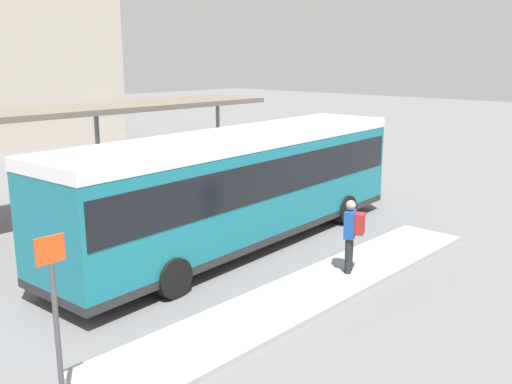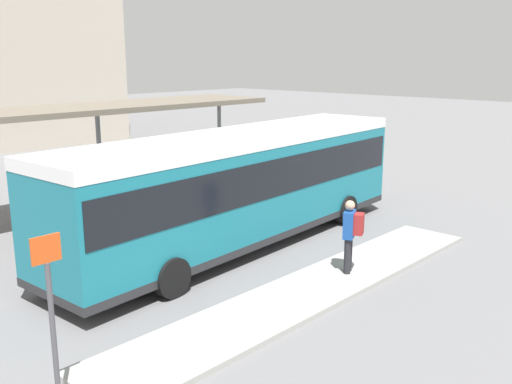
% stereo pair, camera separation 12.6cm
% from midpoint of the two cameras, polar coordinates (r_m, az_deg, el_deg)
% --- Properties ---
extents(ground_plane, '(120.00, 120.00, 0.00)m').
position_cam_midpoint_polar(ground_plane, '(16.30, -1.66, -5.30)').
color(ground_plane, slate).
extents(curb_island, '(11.66, 1.80, 0.12)m').
position_cam_midpoint_polar(curb_island, '(13.24, 5.64, -9.62)').
color(curb_island, '#9E9E99').
rests_on(curb_island, ground_plane).
extents(city_bus, '(12.17, 3.28, 3.21)m').
position_cam_midpoint_polar(city_bus, '(15.81, -1.69, 1.16)').
color(city_bus, '#197284').
rests_on(city_bus, ground_plane).
extents(pedestrian_waiting, '(0.53, 0.57, 1.79)m').
position_cam_midpoint_polar(pedestrian_waiting, '(13.83, 9.31, -3.91)').
color(pedestrian_waiting, '#232328').
rests_on(pedestrian_waiting, curb_island).
extents(bicycle_orange, '(0.48, 1.58, 0.68)m').
position_cam_midpoint_polar(bicycle_orange, '(23.61, 8.47, 1.29)').
color(bicycle_orange, black).
rests_on(bicycle_orange, ground_plane).
extents(bicycle_yellow, '(0.48, 1.74, 0.76)m').
position_cam_midpoint_polar(bicycle_yellow, '(23.94, 7.00, 1.59)').
color(bicycle_yellow, black).
rests_on(bicycle_yellow, ground_plane).
extents(station_shelter, '(13.27, 3.31, 3.63)m').
position_cam_midpoint_polar(station_shelter, '(20.13, -15.92, 7.92)').
color(station_shelter, '#706656').
rests_on(station_shelter, ground_plane).
extents(potted_planter_near_shelter, '(0.90, 0.90, 1.40)m').
position_cam_midpoint_polar(potted_planter_near_shelter, '(18.93, -9.05, -0.51)').
color(potted_planter_near_shelter, slate).
rests_on(potted_planter_near_shelter, ground_plane).
extents(platform_sign, '(0.44, 0.08, 2.80)m').
position_cam_midpoint_polar(platform_sign, '(8.85, -19.76, -11.85)').
color(platform_sign, '#4C4C51').
rests_on(platform_sign, ground_plane).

